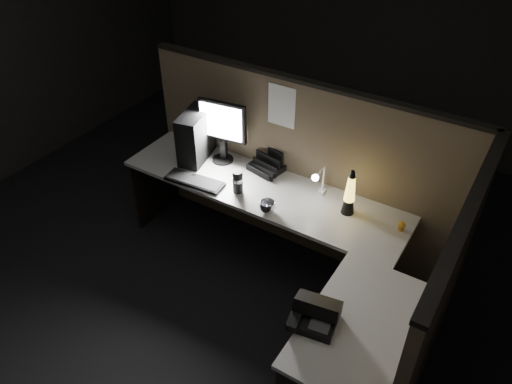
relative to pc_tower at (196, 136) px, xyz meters
The scene contains 17 objects.
floor 1.42m from the pc_tower, 39.48° to the right, with size 6.00×6.00×0.00m, color black.
room_shell 1.27m from the pc_tower, 39.48° to the right, with size 6.00×6.00×6.00m.
partition_back 0.88m from the pc_tower, 16.72° to the left, with size 2.66×0.06×1.50m, color brown.
partition_right 2.24m from the pc_tower, 15.09° to the right, with size 0.06×1.66×1.50m, color brown.
desk 1.15m from the pc_tower, 23.06° to the right, with size 2.60×1.60×0.73m.
pc_tower is the anchor object (origin of this frame).
monitor 0.25m from the pc_tower, 23.43° to the left, with size 0.41×0.18×0.53m.
keyboard 0.41m from the pc_tower, 56.47° to the right, with size 0.47×0.16×0.02m, color black.
mouse 0.36m from the pc_tower, 57.68° to the right, with size 0.08×0.06×0.03m, color black.
clip_lamp 1.10m from the pc_tower, ahead, with size 0.05×0.20×0.26m.
organizer 0.63m from the pc_tower, 14.74° to the left, with size 0.29×0.27×0.19m.
lava_lamp 1.36m from the pc_tower, ahead, with size 0.10×0.10×0.36m.
travel_mug 0.60m from the pc_tower, 21.60° to the right, with size 0.08×0.08×0.18m, color black.
steel_mug 0.94m from the pc_tower, 19.95° to the right, with size 0.12×0.12×0.09m, color #B6B6BD.
figurine 1.75m from the pc_tower, ahead, with size 0.05×0.05×0.05m, color orange.
pinned_paper 0.78m from the pc_tower, 17.77° to the left, with size 0.23×0.00×0.33m, color white.
desk_phone 1.88m from the pc_tower, 32.37° to the right, with size 0.29×0.29×0.15m.
Camera 1 is at (1.43, -2.03, 3.02)m, focal length 35.00 mm.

